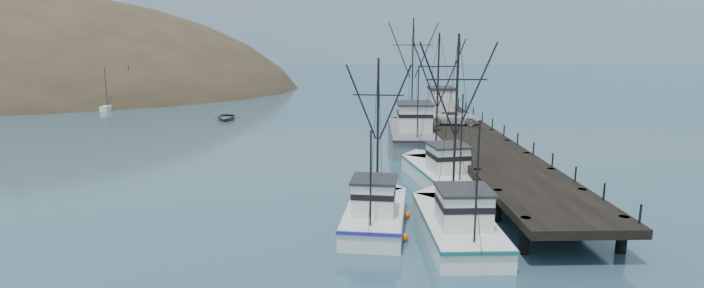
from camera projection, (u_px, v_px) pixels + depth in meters
name	position (u px, v px, depth m)	size (l,w,h in m)	color
ground	(311.00, 229.00, 32.53)	(400.00, 400.00, 0.00)	#2B4D61
pier	(478.00, 144.00, 48.21)	(6.00, 44.00, 2.00)	black
distant_ridge	(360.00, 61.00, 199.06)	(360.00, 40.00, 26.00)	#9EB2C6
distant_ridge_far	(229.00, 59.00, 212.35)	(180.00, 25.00, 18.00)	silver
moored_sailboats	(135.00, 99.00, 89.44)	(15.64, 20.36, 6.35)	white
trawler_near	(456.00, 222.00, 31.23)	(3.83, 11.54, 11.71)	white
trawler_mid	(376.00, 212.00, 33.05)	(4.72, 10.31, 10.28)	white
trawler_far	(440.00, 171.00, 42.28)	(5.20, 11.50, 11.66)	white
work_vessel	(412.00, 133.00, 55.79)	(5.39, 15.60, 13.03)	slate
pier_shed	(441.00, 98.00, 65.46)	(3.00, 3.20, 2.80)	silver
pickup_truck	(454.00, 117.00, 56.17)	(2.46, 5.35, 1.49)	silver
motorboat	(226.00, 120.00, 71.23)	(3.37, 4.72, 0.98)	#4F5458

